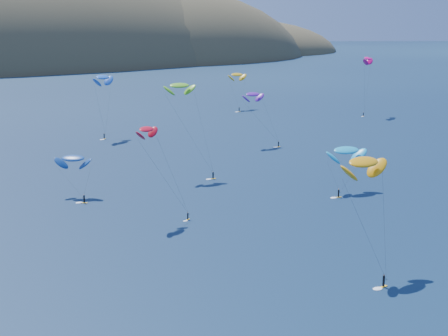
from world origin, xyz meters
name	(u,v)px	position (x,y,z in m)	size (l,w,h in m)	color
island	(7,74)	(39.40, 562.36, -10.74)	(730.00, 300.00, 210.00)	#3D3526
kitesurfer_2	(364,162)	(3.30, 37.58, 18.80)	(10.14, 11.91, 21.55)	yellow
kitesurfer_3	(180,86)	(3.86, 111.81, 24.43)	(10.32, 12.12, 26.86)	yellow
kitesurfer_4	(103,77)	(2.84, 173.27, 21.43)	(11.00, 9.93, 24.31)	yellow
kitesurfer_5	(346,150)	(33.01, 76.94, 10.20)	(12.16, 8.16, 13.18)	yellow
kitesurfer_6	(253,94)	(42.32, 136.32, 17.00)	(10.34, 10.92, 19.39)	yellow
kitesurfer_8	(368,58)	(119.56, 167.03, 24.38)	(10.02, 8.54, 26.97)	yellow
kitesurfer_9	(147,129)	(-18.54, 80.65, 19.49)	(10.85, 9.35, 21.41)	yellow
kitesurfer_10	(73,158)	(-27.81, 105.65, 9.21)	(9.44, 12.71, 11.67)	yellow
kitesurfer_11	(237,75)	(79.52, 210.43, 15.70)	(10.52, 12.96, 18.49)	yellow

